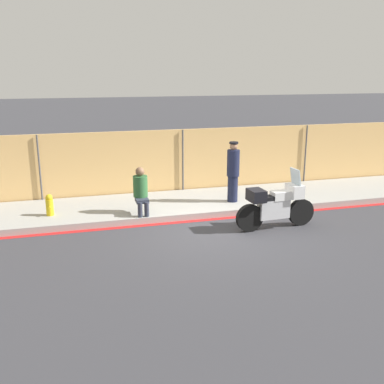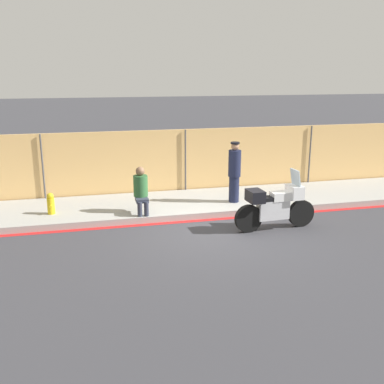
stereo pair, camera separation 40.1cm
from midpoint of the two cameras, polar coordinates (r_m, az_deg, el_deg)
name	(u,v)px [view 1 (the left image)]	position (r m, az deg, el deg)	size (l,w,h in m)	color
ground_plane	(217,231)	(11.50, 2.24, -4.93)	(120.00, 120.00, 0.00)	#38383D
sidewalk	(194,203)	(13.54, -0.65, -1.40)	(32.65, 2.57, 0.18)	#9E9E99
curb_paint_stripe	(207,220)	(12.30, 0.99, -3.55)	(32.65, 0.18, 0.01)	red
storefront_fence	(182,162)	(14.59, -2.05, 3.78)	(31.02, 0.17, 2.14)	#E5B26B
motorcycle	(276,205)	(11.64, 9.59, -1.64)	(2.20, 0.58, 1.54)	black
officer_standing	(233,171)	(13.21, 4.37, 2.64)	(0.37, 0.37, 1.78)	#191E38
person_seated_on_curb	(141,188)	(12.22, -7.46, 0.46)	(0.39, 0.66, 1.27)	#2D3342
fire_hydrant	(50,205)	(12.68, -18.51, -1.58)	(0.20, 0.25, 0.59)	gold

